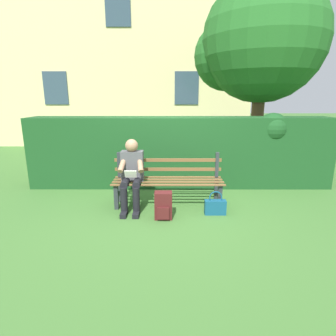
% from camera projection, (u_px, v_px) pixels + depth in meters
% --- Properties ---
extents(ground, '(60.00, 60.00, 0.00)m').
position_uv_depth(ground, '(168.00, 205.00, 4.90)').
color(ground, '#3D6B2D').
extents(park_bench, '(1.94, 0.53, 0.92)m').
position_uv_depth(park_bench, '(168.00, 180.00, 4.85)').
color(park_bench, '#2D3338').
rests_on(park_bench, ground).
extents(person_seated, '(0.44, 0.73, 1.19)m').
position_uv_depth(person_seated, '(132.00, 172.00, 4.64)').
color(person_seated, '#4C4C51').
rests_on(person_seated, ground).
extents(hedge_backdrop, '(6.35, 0.78, 1.58)m').
position_uv_depth(hedge_backdrop, '(182.00, 150.00, 5.87)').
color(hedge_backdrop, '#19471E').
rests_on(hedge_backdrop, ground).
extents(tree, '(3.10, 2.95, 4.69)m').
position_uv_depth(tree, '(257.00, 44.00, 6.66)').
color(tree, brown).
rests_on(tree, ground).
extents(building_facade, '(9.88, 3.14, 7.95)m').
position_uv_depth(building_facade, '(126.00, 46.00, 11.31)').
color(building_facade, beige).
rests_on(building_facade, ground).
extents(backpack, '(0.28, 0.26, 0.44)m').
position_uv_depth(backpack, '(163.00, 206.00, 4.31)').
color(backpack, '#4C1919').
rests_on(backpack, ground).
extents(handbag, '(0.35, 0.13, 0.40)m').
position_uv_depth(handbag, '(215.00, 206.00, 4.48)').
color(handbag, navy).
rests_on(handbag, ground).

